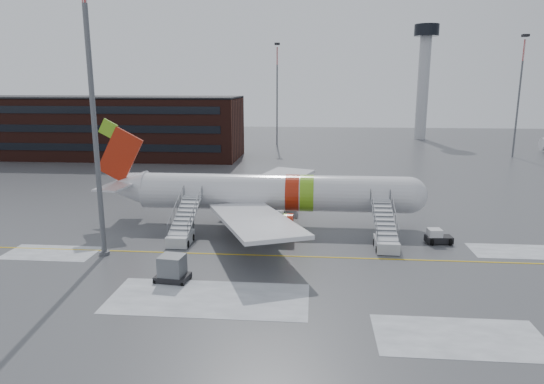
# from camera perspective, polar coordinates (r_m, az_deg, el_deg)

# --- Properties ---
(ground) EXTENTS (260.00, 260.00, 0.00)m
(ground) POSITION_cam_1_polar(r_m,az_deg,el_deg) (43.61, 3.18, -7.14)
(ground) COLOR #494C4F
(ground) RESTS_ON ground
(airliner) EXTENTS (35.03, 32.97, 11.18)m
(airliner) POSITION_cam_1_polar(r_m,az_deg,el_deg) (51.28, -0.86, -0.13)
(airliner) COLOR silver
(airliner) RESTS_ON ground
(airstair_fwd) EXTENTS (2.05, 7.70, 3.48)m
(airstair_fwd) POSITION_cam_1_polar(r_m,az_deg,el_deg) (45.81, 13.19, -5.08)
(airstair_fwd) COLOR #B9BBC1
(airstair_fwd) RESTS_ON ground
(airstair_aft) EXTENTS (2.05, 7.70, 3.48)m
(airstair_aft) POSITION_cam_1_polar(r_m,az_deg,el_deg) (46.98, -10.51, -4.51)
(airstair_aft) COLOR silver
(airstair_aft) RESTS_ON ground
(pushback_tug) EXTENTS (2.53, 2.00, 1.38)m
(pushback_tug) POSITION_cam_1_polar(r_m,az_deg,el_deg) (48.45, 18.87, -5.02)
(pushback_tug) COLOR black
(pushback_tug) RESTS_ON ground
(uld_container) EXTENTS (2.65, 2.07, 2.02)m
(uld_container) POSITION_cam_1_polar(r_m,az_deg,el_deg) (38.08, -11.65, -8.87)
(uld_container) COLOR black
(uld_container) RESTS_ON ground
(light_mast_near) EXTENTS (1.20, 1.20, 26.43)m
(light_mast_near) POSITION_cam_1_polar(r_m,az_deg,el_deg) (43.12, -20.41, 10.40)
(light_mast_near) COLOR #595B60
(light_mast_near) RESTS_ON ground
(terminal_building) EXTENTS (62.00, 16.11, 12.30)m
(terminal_building) POSITION_cam_1_polar(r_m,az_deg,el_deg) (106.89, -20.79, 7.21)
(terminal_building) COLOR #3F1E16
(terminal_building) RESTS_ON ground
(control_tower) EXTENTS (6.40, 6.40, 30.00)m
(control_tower) POSITION_cam_1_polar(r_m,az_deg,el_deg) (139.13, 17.46, 13.69)
(control_tower) COLOR #B2B5BA
(control_tower) RESTS_ON ground
(light_mast_far_ne) EXTENTS (1.20, 1.20, 24.25)m
(light_mast_far_ne) POSITION_cam_1_polar(r_m,az_deg,el_deg) (110.84, 27.13, 10.78)
(light_mast_far_ne) COLOR #595B60
(light_mast_far_ne) RESTS_ON ground
(light_mast_far_n) EXTENTS (1.20, 1.20, 24.25)m
(light_mast_far_n) POSITION_cam_1_polar(r_m,az_deg,el_deg) (119.40, 0.60, 12.16)
(light_mast_far_n) COLOR #595B60
(light_mast_far_n) RESTS_ON ground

